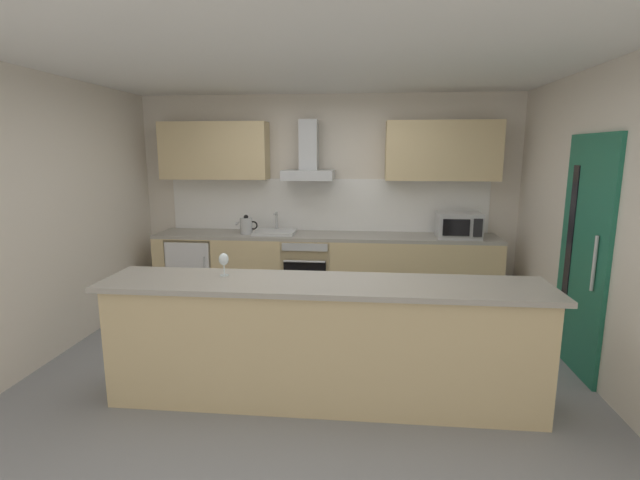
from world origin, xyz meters
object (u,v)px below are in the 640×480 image
at_px(oven, 308,269).
at_px(microwave, 459,225).
at_px(refrigerator, 196,269).
at_px(sink, 275,232).
at_px(wine_glass, 224,260).
at_px(range_hood, 309,161).
at_px(kettle, 246,226).

xyz_separation_m(oven, microwave, (1.80, -0.03, 0.59)).
xyz_separation_m(oven, refrigerator, (-1.44, -0.00, -0.03)).
xyz_separation_m(sink, wine_glass, (0.03, -2.17, 0.15)).
bearing_deg(range_hood, microwave, -5.01).
height_order(sink, wine_glass, sink).
distance_m(oven, range_hood, 1.33).
relative_size(refrigerator, wine_glass, 4.78).
distance_m(sink, range_hood, 0.96).
relative_size(kettle, wine_glass, 1.62).
height_order(microwave, sink, microwave).
xyz_separation_m(refrigerator, wine_glass, (1.06, -2.16, 0.65)).
bearing_deg(oven, sink, 178.46).
relative_size(refrigerator, kettle, 2.94).
bearing_deg(oven, range_hood, 90.00).
distance_m(refrigerator, kettle, 0.89).
relative_size(oven, refrigerator, 0.94).
distance_m(refrigerator, microwave, 3.29).
relative_size(microwave, kettle, 1.73).
height_order(microwave, kettle, microwave).
height_order(kettle, range_hood, range_hood).
relative_size(refrigerator, sink, 1.70).
bearing_deg(range_hood, sink, -163.79).
relative_size(microwave, sink, 1.00).
height_order(refrigerator, wine_glass, wine_glass).
distance_m(microwave, range_hood, 1.95).
bearing_deg(microwave, wine_glass, -135.56).
bearing_deg(oven, refrigerator, -179.89).
relative_size(oven, kettle, 2.77).
relative_size(oven, sink, 1.60).
bearing_deg(sink, wine_glass, -89.23).
distance_m(kettle, wine_glass, 2.16).
distance_m(microwave, sink, 2.21).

